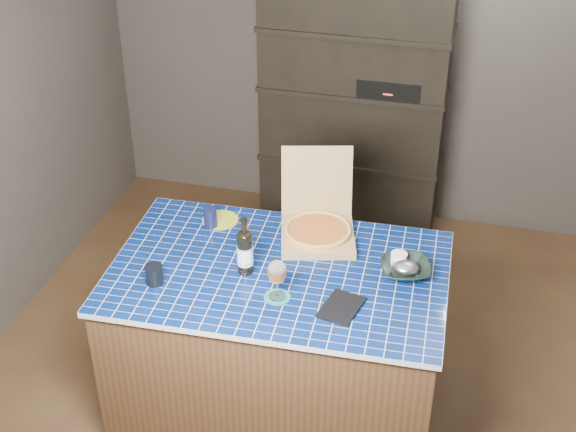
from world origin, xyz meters
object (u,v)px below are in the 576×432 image
(kitchen_island, at_px, (279,340))
(mead_bottle, at_px, (245,251))
(bowl, at_px, (405,269))
(wine_glass, at_px, (277,273))
(pizza_box, at_px, (318,227))
(dvd_case, at_px, (341,307))

(kitchen_island, xyz_separation_m, mead_bottle, (-0.15, -0.05, 0.56))
(mead_bottle, relative_size, bowl, 1.27)
(kitchen_island, relative_size, bowl, 6.98)
(wine_glass, xyz_separation_m, bowl, (0.54, 0.32, -0.11))
(kitchen_island, relative_size, wine_glass, 8.31)
(pizza_box, height_order, wine_glass, pizza_box)
(pizza_box, relative_size, dvd_case, 2.42)
(dvd_case, bearing_deg, bowl, 66.75)
(pizza_box, bearing_deg, wine_glass, -111.94)
(dvd_case, bearing_deg, wine_glass, -168.63)
(wine_glass, distance_m, dvd_case, 0.33)
(mead_bottle, relative_size, dvd_case, 1.39)
(wine_glass, bearing_deg, kitchen_island, 103.41)
(wine_glass, bearing_deg, mead_bottle, 142.01)
(mead_bottle, distance_m, dvd_case, 0.53)
(mead_bottle, xyz_separation_m, dvd_case, (0.50, -0.16, -0.11))
(pizza_box, distance_m, wine_glass, 0.54)
(kitchen_island, bearing_deg, wine_glass, -78.81)
(pizza_box, bearing_deg, bowl, -38.42)
(mead_bottle, relative_size, wine_glass, 1.51)
(kitchen_island, relative_size, pizza_box, 3.14)
(bowl, bearing_deg, dvd_case, -126.03)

